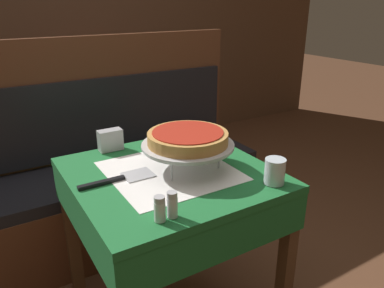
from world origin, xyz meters
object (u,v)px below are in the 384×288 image
object	(u,v)px
pizza_pan_stand	(188,146)
condiment_caddy	(92,78)
pizza_server	(120,179)
deep_dish_pizza	(188,138)
water_glass_near	(275,171)
dining_table_front	(171,196)
napkin_holder	(110,140)
pepper_shaker	(172,205)
dining_table_rear	(103,96)
booth_bench	(116,184)
salt_shaker	(160,209)

from	to	relation	value
pizza_pan_stand	condiment_caddy	xyz separation A→B (m)	(0.17, 1.76, -0.06)
pizza_pan_stand	pizza_server	distance (m)	0.27
deep_dish_pizza	water_glass_near	world-z (taller)	deep_dish_pizza
pizza_server	water_glass_near	bearing A→B (deg)	-33.90
condiment_caddy	deep_dish_pizza	bearing A→B (deg)	-95.64
pizza_pan_stand	pizza_server	world-z (taller)	pizza_pan_stand
dining_table_front	napkin_holder	world-z (taller)	napkin_holder
pepper_shaker	condiment_caddy	distance (m)	2.06
dining_table_rear	deep_dish_pizza	xyz separation A→B (m)	(-0.22, -1.67, 0.23)
pepper_shaker	condiment_caddy	world-z (taller)	condiment_caddy
booth_bench	pepper_shaker	world-z (taller)	booth_bench
dining_table_rear	pizza_server	world-z (taller)	pizza_server
dining_table_rear	pizza_server	size ratio (longest dim) A/B	2.63
pizza_pan_stand	water_glass_near	bearing A→B (deg)	-53.14
salt_shaker	pepper_shaker	xyz separation A→B (m)	(0.04, 0.00, 0.00)
dining_table_rear	deep_dish_pizza	distance (m)	1.70
napkin_holder	dining_table_rear	bearing A→B (deg)	73.11
pepper_shaker	napkin_holder	distance (m)	0.60
dining_table_rear	salt_shaker	world-z (taller)	salt_shaker
pizza_pan_stand	pepper_shaker	size ratio (longest dim) A/B	4.22
pizza_pan_stand	condiment_caddy	distance (m)	1.77
dining_table_rear	napkin_holder	size ratio (longest dim) A/B	7.26
pepper_shaker	condiment_caddy	xyz separation A→B (m)	(0.39, 2.02, -0.01)
water_glass_near	condiment_caddy	bearing A→B (deg)	90.64
deep_dish_pizza	pizza_server	bearing A→B (deg)	170.54
booth_bench	napkin_holder	size ratio (longest dim) A/B	16.44
pepper_shaker	salt_shaker	bearing A→B (deg)	180.00
pizza_pan_stand	deep_dish_pizza	world-z (taller)	deep_dish_pizza
salt_shaker	booth_bench	bearing A→B (deg)	78.06
booth_bench	pizza_server	size ratio (longest dim) A/B	5.97
deep_dish_pizza	condiment_caddy	world-z (taller)	deep_dish_pizza
pizza_server	pepper_shaker	bearing A→B (deg)	-81.93
deep_dish_pizza	pizza_server	world-z (taller)	deep_dish_pizza
dining_table_front	pepper_shaker	xyz separation A→B (m)	(-0.14, -0.29, 0.15)
water_glass_near	salt_shaker	distance (m)	0.45
pizza_server	salt_shaker	size ratio (longest dim) A/B	3.48
salt_shaker	napkin_holder	size ratio (longest dim) A/B	0.79
dining_table_front	pizza_pan_stand	distance (m)	0.21
condiment_caddy	pizza_pan_stand	bearing A→B (deg)	-95.64
condiment_caddy	booth_bench	bearing A→B (deg)	-101.92
water_glass_near	condiment_caddy	size ratio (longest dim) A/B	0.62
dining_table_front	salt_shaker	bearing A→B (deg)	-123.01
water_glass_near	condiment_caddy	xyz separation A→B (m)	(-0.02, 2.02, -0.01)
pizza_server	dining_table_rear	bearing A→B (deg)	73.65
pizza_server	pepper_shaker	distance (m)	0.32
dining_table_rear	salt_shaker	size ratio (longest dim) A/B	9.17
dining_table_rear	salt_shaker	xyz separation A→B (m)	(-0.48, -1.94, 0.14)
dining_table_front	deep_dish_pizza	bearing A→B (deg)	-13.95
dining_table_front	water_glass_near	distance (m)	0.41
dining_table_front	pizza_server	distance (m)	0.22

